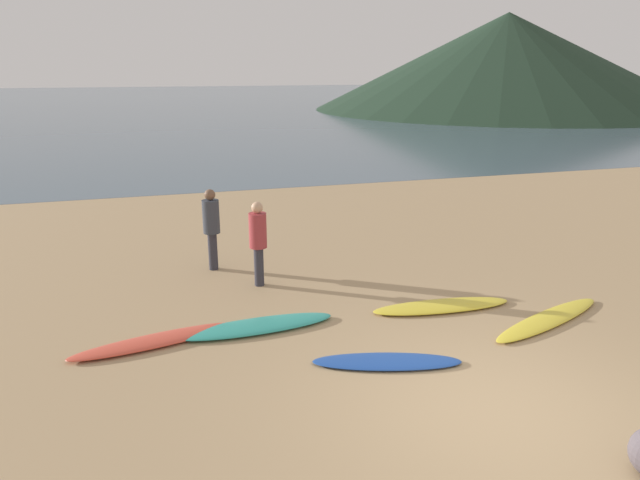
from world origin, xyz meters
TOP-DOWN VIEW (x-y plane):
  - ground_plane at (0.00, 10.00)m, footprint 120.00×120.00m
  - ocean_water at (0.00, 63.29)m, footprint 140.00×100.00m
  - headland_hill at (27.76, 42.35)m, footprint 34.08×34.08m
  - surfboard_0 at (-3.75, 2.95)m, footprint 2.46×0.96m
  - surfboard_1 at (-2.26, 3.02)m, footprint 2.47×0.73m
  - surfboard_2 at (-0.76, 1.45)m, footprint 2.08×1.05m
  - surfboard_3 at (0.84, 2.92)m, footprint 2.41×0.73m
  - surfboard_4 at (2.22, 1.99)m, footprint 2.63×1.38m
  - person_0 at (-1.86, 4.84)m, footprint 0.32×0.32m
  - person_1 at (-2.57, 5.95)m, footprint 0.33×0.33m

SIDE VIEW (x-z plane):
  - ground_plane at x=0.00m, z-range -0.20..0.00m
  - ocean_water at x=0.00m, z-range 0.00..0.00m
  - surfboard_2 at x=-0.76m, z-range 0.00..0.07m
  - surfboard_4 at x=2.22m, z-range 0.00..0.08m
  - surfboard_3 at x=0.84m, z-range 0.00..0.09m
  - surfboard_1 at x=-2.26m, z-range 0.00..0.10m
  - surfboard_0 at x=-3.75m, z-range 0.00..0.10m
  - person_0 at x=-1.86m, z-range 0.14..1.71m
  - person_1 at x=-2.57m, z-range 0.14..1.75m
  - headland_hill at x=27.76m, z-range 0.00..8.37m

